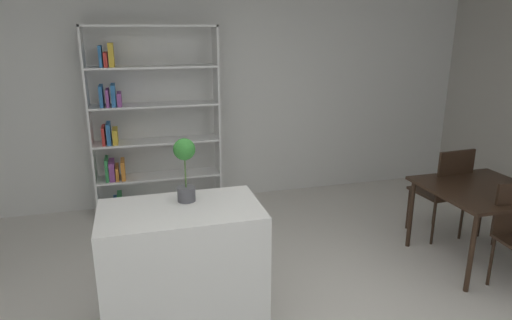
# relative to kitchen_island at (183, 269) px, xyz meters

# --- Properties ---
(back_partition) EXTENTS (7.47, 0.06, 2.56)m
(back_partition) POSITION_rel_kitchen_island_xyz_m (0.40, 2.55, 0.81)
(back_partition) COLOR silver
(back_partition) RESTS_ON ground_plane
(kitchen_island) EXTENTS (1.11, 0.66, 0.94)m
(kitchen_island) POSITION_rel_kitchen_island_xyz_m (0.00, 0.00, 0.00)
(kitchen_island) COLOR silver
(kitchen_island) RESTS_ON ground_plane
(potted_plant_on_island) EXTENTS (0.15, 0.15, 0.46)m
(potted_plant_on_island) POSITION_rel_kitchen_island_xyz_m (0.06, 0.13, 0.74)
(potted_plant_on_island) COLOR #4C4C51
(potted_plant_on_island) RESTS_ON kitchen_island
(open_bookshelf) EXTENTS (1.44, 0.32, 2.16)m
(open_bookshelf) POSITION_rel_kitchen_island_xyz_m (-0.16, 2.24, 0.59)
(open_bookshelf) COLOR white
(open_bookshelf) RESTS_ON ground_plane
(dining_table) EXTENTS (0.96, 0.96, 0.73)m
(dining_table) POSITION_rel_kitchen_island_xyz_m (2.74, 0.23, 0.19)
(dining_table) COLOR black
(dining_table) RESTS_ON ground_plane
(dining_chair_far) EXTENTS (0.45, 0.48, 0.98)m
(dining_chair_far) POSITION_rel_kitchen_island_xyz_m (2.75, 0.72, 0.11)
(dining_chair_far) COLOR black
(dining_chair_far) RESTS_ON ground_plane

